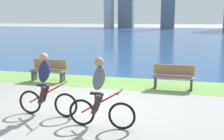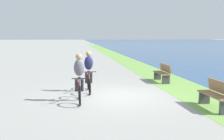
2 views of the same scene
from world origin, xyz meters
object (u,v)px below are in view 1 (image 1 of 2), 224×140
bench_far_along_path (173,77)px  bench_near_path (49,70)px  cyclist_trailing (46,85)px  cyclist_lead (100,93)px

bench_far_along_path → bench_near_path: bearing=-179.9°
cyclist_trailing → bench_near_path: (-1.94, 3.83, -0.39)m
bench_near_path → bench_far_along_path: size_ratio=1.00×
bench_near_path → bench_far_along_path: (5.12, 0.01, 0.00)m
cyclist_lead → bench_far_along_path: cyclist_lead is taller
cyclist_trailing → bench_near_path: size_ratio=1.14×
cyclist_lead → cyclist_trailing: cyclist_lead is taller
cyclist_lead → cyclist_trailing: size_ratio=0.99×
cyclist_trailing → bench_far_along_path: size_ratio=1.14×
cyclist_trailing → cyclist_lead: bearing=-14.5°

